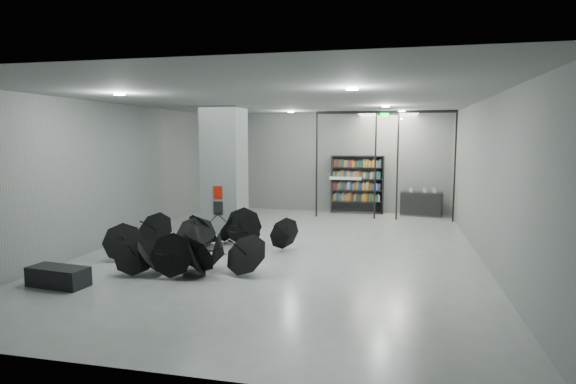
% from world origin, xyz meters
% --- Properties ---
extents(room, '(14.00, 14.02, 4.01)m').
position_xyz_m(room, '(0.00, 0.00, 2.84)').
color(room, gray).
rests_on(room, ground).
extents(column, '(1.20, 1.20, 4.00)m').
position_xyz_m(column, '(-2.50, 2.00, 2.00)').
color(column, slate).
rests_on(column, ground).
extents(fire_cabinet, '(0.28, 0.04, 0.38)m').
position_xyz_m(fire_cabinet, '(-2.50, 1.38, 1.35)').
color(fire_cabinet, '#A50A07').
rests_on(fire_cabinet, column).
extents(info_panel, '(0.30, 0.03, 0.42)m').
position_xyz_m(info_panel, '(-2.50, 1.38, 0.85)').
color(info_panel, black).
rests_on(info_panel, column).
extents(exit_sign, '(0.30, 0.06, 0.15)m').
position_xyz_m(exit_sign, '(2.40, 5.30, 3.82)').
color(exit_sign, '#0CE533').
rests_on(exit_sign, room).
extents(glass_partition, '(5.06, 0.08, 4.00)m').
position_xyz_m(glass_partition, '(2.39, 5.50, 2.18)').
color(glass_partition, silver).
rests_on(glass_partition, ground).
extents(bench, '(1.30, 0.67, 0.40)m').
position_xyz_m(bench, '(-3.85, -4.15, 0.20)').
color(bench, black).
rests_on(bench, ground).
extents(bookshelf, '(2.12, 0.55, 2.31)m').
position_xyz_m(bookshelf, '(1.34, 6.75, 1.15)').
color(bookshelf, black).
rests_on(bookshelf, ground).
extents(shop_counter, '(1.62, 0.91, 0.92)m').
position_xyz_m(shop_counter, '(3.85, 6.61, 0.46)').
color(shop_counter, black).
rests_on(shop_counter, ground).
extents(umbrella_cluster, '(5.00, 4.72, 1.29)m').
position_xyz_m(umbrella_cluster, '(-1.84, -1.54, 0.31)').
color(umbrella_cluster, black).
rests_on(umbrella_cluster, ground).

